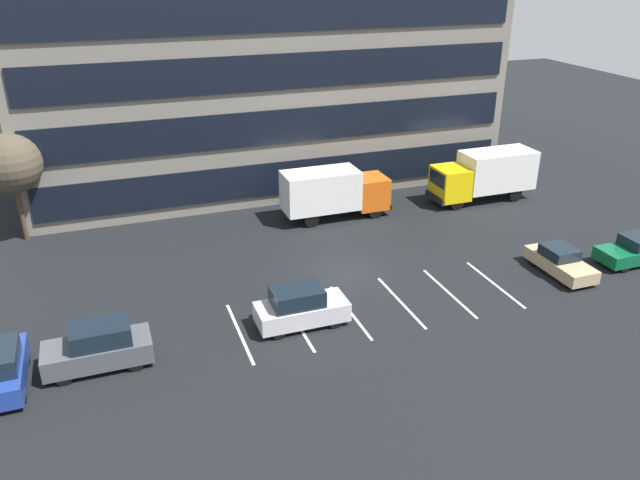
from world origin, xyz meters
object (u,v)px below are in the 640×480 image
(box_truck_yellow, at_px, (485,174))
(suv_silver, at_px, (300,307))
(sedan_tan, at_px, (560,261))
(sedan_forest, at_px, (636,250))
(suv_navy, at_px, (0,368))
(box_truck_orange, at_px, (334,191))
(suv_charcoal, at_px, (99,347))
(bare_tree, at_px, (11,164))

(box_truck_yellow, relative_size, suv_silver, 1.73)
(sedan_tan, bearing_deg, sedan_forest, -3.97)
(box_truck_yellow, height_order, suv_navy, box_truck_yellow)
(box_truck_yellow, bearing_deg, suv_silver, -146.91)
(box_truck_orange, distance_m, suv_silver, 13.49)
(suv_charcoal, bearing_deg, box_truck_orange, 38.32)
(sedan_forest, xyz_separation_m, suv_silver, (-20.14, 0.15, 0.20))
(box_truck_yellow, bearing_deg, sedan_tan, -101.91)
(sedan_forest, distance_m, suv_navy, 33.07)
(suv_navy, distance_m, bare_tree, 15.99)
(sedan_forest, xyz_separation_m, suv_navy, (-33.07, -0.22, 0.17))
(sedan_forest, xyz_separation_m, bare_tree, (-33.07, 15.28, 4.13))
(suv_navy, bearing_deg, box_truck_orange, 32.66)
(box_truck_yellow, height_order, sedan_forest, box_truck_yellow)
(bare_tree, bearing_deg, suv_silver, -49.49)
(box_truck_yellow, height_order, suv_charcoal, box_truck_yellow)
(sedan_forest, bearing_deg, suv_silver, 179.57)
(sedan_tan, relative_size, bare_tree, 0.63)
(suv_silver, bearing_deg, suv_charcoal, -178.63)
(box_truck_yellow, distance_m, sedan_tan, 11.53)
(sedan_forest, distance_m, suv_silver, 20.14)
(suv_charcoal, height_order, suv_silver, suv_charcoal)
(suv_charcoal, relative_size, suv_silver, 1.03)
(suv_charcoal, distance_m, suv_silver, 9.12)
(box_truck_yellow, xyz_separation_m, sedan_forest, (2.63, -11.56, -1.21))
(suv_silver, distance_m, suv_navy, 12.94)
(suv_navy, relative_size, bare_tree, 0.63)
(sedan_forest, xyz_separation_m, sedan_tan, (-4.99, 0.35, -0.04))
(box_truck_orange, distance_m, sedan_tan, 14.77)
(suv_silver, distance_m, bare_tree, 20.28)
(sedan_forest, height_order, sedan_tan, sedan_forest)
(box_truck_yellow, xyz_separation_m, bare_tree, (-30.44, 3.72, 2.92))
(sedan_tan, bearing_deg, bare_tree, 151.99)
(box_truck_orange, bearing_deg, suv_silver, -117.64)
(box_truck_yellow, bearing_deg, suv_charcoal, -156.41)
(suv_silver, height_order, sedan_tan, suv_silver)
(suv_charcoal, height_order, bare_tree, bare_tree)
(box_truck_yellow, height_order, bare_tree, bare_tree)
(sedan_forest, height_order, bare_tree, bare_tree)
(sedan_forest, bearing_deg, bare_tree, 155.20)
(bare_tree, bearing_deg, suv_navy, -90.02)
(sedan_forest, relative_size, suv_navy, 1.06)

